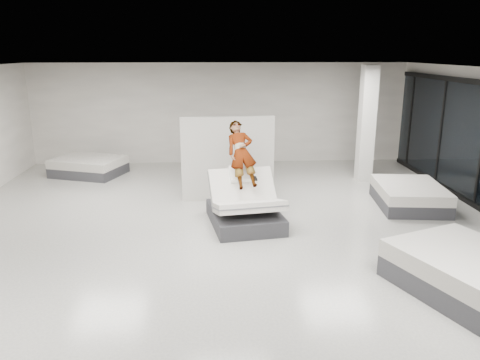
{
  "coord_description": "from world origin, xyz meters",
  "views": [
    {
      "loc": [
        -0.21,
        -8.1,
        3.57
      ],
      "look_at": [
        0.31,
        1.13,
        1.0
      ],
      "focal_mm": 35.0,
      "sensor_mm": 36.0,
      "label": 1
    }
  ],
  "objects_px": {
    "flat_bed_right_far": "(409,195)",
    "column": "(367,124)",
    "person": "(242,167)",
    "flat_bed_left_far": "(89,166)",
    "divider_panel": "(228,159)",
    "flat_bed_right_near": "(474,276)",
    "hero_bed": "(245,208)",
    "remote": "(256,178)"
  },
  "relations": [
    {
      "from": "flat_bed_right_near",
      "to": "flat_bed_right_far",
      "type": "bearing_deg",
      "value": 80.12
    },
    {
      "from": "hero_bed",
      "to": "remote",
      "type": "xyz_separation_m",
      "value": [
        0.22,
        0.01,
        0.64
      ]
    },
    {
      "from": "remote",
      "to": "divider_panel",
      "type": "distance_m",
      "value": 1.82
    },
    {
      "from": "flat_bed_right_far",
      "to": "column",
      "type": "bearing_deg",
      "value": 99.29
    },
    {
      "from": "remote",
      "to": "flat_bed_left_far",
      "type": "bearing_deg",
      "value": 127.28
    },
    {
      "from": "divider_panel",
      "to": "flat_bed_right_far",
      "type": "bearing_deg",
      "value": -13.54
    },
    {
      "from": "divider_panel",
      "to": "flat_bed_left_far",
      "type": "xyz_separation_m",
      "value": [
        -4.04,
        2.59,
        -0.77
      ]
    },
    {
      "from": "person",
      "to": "remote",
      "type": "distance_m",
      "value": 0.45
    },
    {
      "from": "flat_bed_right_far",
      "to": "column",
      "type": "xyz_separation_m",
      "value": [
        -0.38,
        2.32,
        1.34
      ]
    },
    {
      "from": "flat_bed_right_near",
      "to": "flat_bed_left_far",
      "type": "distance_m",
      "value": 10.65
    },
    {
      "from": "hero_bed",
      "to": "flat_bed_right_near",
      "type": "height_order",
      "value": "hero_bed"
    },
    {
      "from": "remote",
      "to": "flat_bed_left_far",
      "type": "height_order",
      "value": "remote"
    },
    {
      "from": "hero_bed",
      "to": "remote",
      "type": "distance_m",
      "value": 0.68
    },
    {
      "from": "person",
      "to": "flat_bed_right_far",
      "type": "height_order",
      "value": "person"
    },
    {
      "from": "person",
      "to": "hero_bed",
      "type": "bearing_deg",
      "value": -90.0
    },
    {
      "from": "divider_panel",
      "to": "remote",
      "type": "bearing_deg",
      "value": -76.75
    },
    {
      "from": "divider_panel",
      "to": "column",
      "type": "distance_m",
      "value": 4.22
    },
    {
      "from": "hero_bed",
      "to": "flat_bed_right_far",
      "type": "relative_size",
      "value": 0.98
    },
    {
      "from": "hero_bed",
      "to": "column",
      "type": "relative_size",
      "value": 0.63
    },
    {
      "from": "hero_bed",
      "to": "person",
      "type": "xyz_separation_m",
      "value": [
        -0.05,
        0.32,
        0.81
      ]
    },
    {
      "from": "divider_panel",
      "to": "flat_bed_left_far",
      "type": "relative_size",
      "value": 1.0
    },
    {
      "from": "remote",
      "to": "divider_panel",
      "type": "height_order",
      "value": "divider_panel"
    },
    {
      "from": "flat_bed_right_far",
      "to": "remote",
      "type": "bearing_deg",
      "value": -165.3
    },
    {
      "from": "flat_bed_right_far",
      "to": "person",
      "type": "bearing_deg",
      "value": -170.52
    },
    {
      "from": "person",
      "to": "flat_bed_left_far",
      "type": "xyz_separation_m",
      "value": [
        -4.28,
        4.03,
        -0.91
      ]
    },
    {
      "from": "person",
      "to": "remote",
      "type": "bearing_deg",
      "value": -57.85
    },
    {
      "from": "flat_bed_right_far",
      "to": "flat_bed_right_near",
      "type": "height_order",
      "value": "flat_bed_right_near"
    },
    {
      "from": "remote",
      "to": "divider_panel",
      "type": "xyz_separation_m",
      "value": [
        -0.52,
        1.75,
        0.02
      ]
    },
    {
      "from": "person",
      "to": "remote",
      "type": "height_order",
      "value": "person"
    },
    {
      "from": "flat_bed_right_near",
      "to": "hero_bed",
      "type": "bearing_deg",
      "value": 135.92
    },
    {
      "from": "remote",
      "to": "flat_bed_right_far",
      "type": "bearing_deg",
      "value": 5.55
    },
    {
      "from": "flat_bed_right_near",
      "to": "flat_bed_left_far",
      "type": "height_order",
      "value": "flat_bed_right_near"
    },
    {
      "from": "remote",
      "to": "column",
      "type": "bearing_deg",
      "value": 35.31
    },
    {
      "from": "divider_panel",
      "to": "flat_bed_left_far",
      "type": "distance_m",
      "value": 4.86
    },
    {
      "from": "person",
      "to": "column",
      "type": "bearing_deg",
      "value": 30.27
    },
    {
      "from": "person",
      "to": "divider_panel",
      "type": "relative_size",
      "value": 0.68
    },
    {
      "from": "hero_bed",
      "to": "flat_bed_right_far",
      "type": "bearing_deg",
      "value": 14.1
    },
    {
      "from": "person",
      "to": "flat_bed_right_near",
      "type": "bearing_deg",
      "value": -55.59
    },
    {
      "from": "flat_bed_left_far",
      "to": "column",
      "type": "distance_m",
      "value": 8.1
    },
    {
      "from": "flat_bed_left_far",
      "to": "flat_bed_right_far",
      "type": "bearing_deg",
      "value": -22.02
    },
    {
      "from": "hero_bed",
      "to": "flat_bed_left_far",
      "type": "xyz_separation_m",
      "value": [
        -4.34,
        4.35,
        -0.11
      ]
    },
    {
      "from": "divider_panel",
      "to": "flat_bed_right_near",
      "type": "distance_m",
      "value": 6.09
    }
  ]
}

